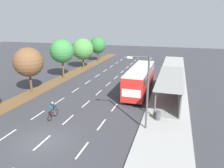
{
  "coord_description": "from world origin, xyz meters",
  "views": [
    {
      "loc": [
        9.64,
        -12.4,
        9.27
      ],
      "look_at": [
        1.71,
        13.27,
        1.2
      ],
      "focal_mm": 33.39,
      "sensor_mm": 36.0,
      "label": 1
    }
  ],
  "objects_px": {
    "streetlight": "(146,88)",
    "trash_bin": "(158,116)",
    "bus_shelter": "(172,86)",
    "median_tree_second": "(28,62)",
    "median_tree_fourth": "(83,49)",
    "median_tree_fifth": "(98,45)",
    "cyclist": "(53,111)",
    "median_tree_third": "(62,51)",
    "bus": "(140,77)"
  },
  "relations": [
    {
      "from": "streetlight",
      "to": "trash_bin",
      "type": "relative_size",
      "value": 7.65
    },
    {
      "from": "bus_shelter",
      "to": "median_tree_second",
      "type": "bearing_deg",
      "value": -171.16
    },
    {
      "from": "streetlight",
      "to": "median_tree_second",
      "type": "bearing_deg",
      "value": 161.52
    },
    {
      "from": "median_tree_fourth",
      "to": "median_tree_fifth",
      "type": "xyz_separation_m",
      "value": [
        0.07,
        8.29,
        -0.09
      ]
    },
    {
      "from": "cyclist",
      "to": "trash_bin",
      "type": "height_order",
      "value": "cyclist"
    },
    {
      "from": "median_tree_fifth",
      "to": "streetlight",
      "type": "height_order",
      "value": "streetlight"
    },
    {
      "from": "bus_shelter",
      "to": "median_tree_fourth",
      "type": "height_order",
      "value": "median_tree_fourth"
    },
    {
      "from": "median_tree_fourth",
      "to": "trash_bin",
      "type": "distance_m",
      "value": 26.35
    },
    {
      "from": "bus_shelter",
      "to": "median_tree_fifth",
      "type": "height_order",
      "value": "median_tree_fifth"
    },
    {
      "from": "median_tree_third",
      "to": "streetlight",
      "type": "relative_size",
      "value": 0.99
    },
    {
      "from": "bus",
      "to": "median_tree_fifth",
      "type": "relative_size",
      "value": 1.99
    },
    {
      "from": "bus_shelter",
      "to": "median_tree_fourth",
      "type": "xyz_separation_m",
      "value": [
        -18.05,
        13.78,
        2.07
      ]
    },
    {
      "from": "cyclist",
      "to": "median_tree_second",
      "type": "xyz_separation_m",
      "value": [
        -6.89,
        5.74,
        3.46
      ]
    },
    {
      "from": "bus_shelter",
      "to": "median_tree_fifth",
      "type": "xyz_separation_m",
      "value": [
        -17.98,
        22.08,
        1.98
      ]
    },
    {
      "from": "median_tree_third",
      "to": "median_tree_fourth",
      "type": "bearing_deg",
      "value": 90.76
    },
    {
      "from": "streetlight",
      "to": "bus_shelter",
      "type": "bearing_deg",
      "value": 75.42
    },
    {
      "from": "median_tree_fifth",
      "to": "streetlight",
      "type": "relative_size",
      "value": 0.87
    },
    {
      "from": "median_tree_second",
      "to": "streetlight",
      "type": "xyz_separation_m",
      "value": [
        15.9,
        -5.31,
        -0.37
      ]
    },
    {
      "from": "bus",
      "to": "cyclist",
      "type": "distance_m",
      "value": 12.71
    },
    {
      "from": "cyclist",
      "to": "median_tree_second",
      "type": "bearing_deg",
      "value": 140.22
    },
    {
      "from": "median_tree_second",
      "to": "trash_bin",
      "type": "distance_m",
      "value": 17.64
    },
    {
      "from": "median_tree_fifth",
      "to": "trash_bin",
      "type": "bearing_deg",
      "value": -59.04
    },
    {
      "from": "trash_bin",
      "to": "median_tree_fifth",
      "type": "bearing_deg",
      "value": 120.96
    },
    {
      "from": "bus_shelter",
      "to": "trash_bin",
      "type": "distance_m",
      "value": 6.32
    },
    {
      "from": "median_tree_fourth",
      "to": "bus_shelter",
      "type": "bearing_deg",
      "value": -37.37
    },
    {
      "from": "bus_shelter",
      "to": "streetlight",
      "type": "distance_m",
      "value": 8.63
    },
    {
      "from": "bus",
      "to": "streetlight",
      "type": "distance_m",
      "value": 10.6
    },
    {
      "from": "bus_shelter",
      "to": "cyclist",
      "type": "bearing_deg",
      "value": -142.47
    },
    {
      "from": "median_tree_second",
      "to": "trash_bin",
      "type": "xyz_separation_m",
      "value": [
        16.93,
        -3.29,
        -3.68
      ]
    },
    {
      "from": "median_tree_third",
      "to": "median_tree_fourth",
      "type": "height_order",
      "value": "median_tree_third"
    },
    {
      "from": "bus",
      "to": "cyclist",
      "type": "height_order",
      "value": "bus"
    },
    {
      "from": "cyclist",
      "to": "median_tree_third",
      "type": "height_order",
      "value": "median_tree_third"
    },
    {
      "from": "median_tree_third",
      "to": "median_tree_fifth",
      "type": "bearing_deg",
      "value": 90.14
    },
    {
      "from": "median_tree_fifth",
      "to": "trash_bin",
      "type": "height_order",
      "value": "median_tree_fifth"
    },
    {
      "from": "median_tree_fifth",
      "to": "cyclist",
      "type": "bearing_deg",
      "value": -77.37
    },
    {
      "from": "bus_shelter",
      "to": "trash_bin",
      "type": "relative_size",
      "value": 13.96
    },
    {
      "from": "bus_shelter",
      "to": "trash_bin",
      "type": "height_order",
      "value": "bus_shelter"
    },
    {
      "from": "median_tree_second",
      "to": "trash_bin",
      "type": "relative_size",
      "value": 7.11
    },
    {
      "from": "median_tree_fourth",
      "to": "median_tree_third",
      "type": "bearing_deg",
      "value": -89.24
    },
    {
      "from": "median_tree_fifth",
      "to": "streetlight",
      "type": "xyz_separation_m",
      "value": [
        15.87,
        -30.19,
        0.04
      ]
    },
    {
      "from": "cyclist",
      "to": "median_tree_fifth",
      "type": "xyz_separation_m",
      "value": [
        -6.86,
        30.62,
        3.05
      ]
    },
    {
      "from": "median_tree_fifth",
      "to": "trash_bin",
      "type": "xyz_separation_m",
      "value": [
        16.9,
        -28.17,
        -3.27
      ]
    },
    {
      "from": "bus_shelter",
      "to": "bus",
      "type": "xyz_separation_m",
      "value": [
        -4.28,
        2.1,
        0.2
      ]
    },
    {
      "from": "median_tree_second",
      "to": "streetlight",
      "type": "relative_size",
      "value": 0.93
    },
    {
      "from": "bus_shelter",
      "to": "median_tree_third",
      "type": "relative_size",
      "value": 1.84
    },
    {
      "from": "streetlight",
      "to": "median_tree_fifth",
      "type": "bearing_deg",
      "value": 117.72
    },
    {
      "from": "cyclist",
      "to": "trash_bin",
      "type": "bearing_deg",
      "value": 13.7
    },
    {
      "from": "bus",
      "to": "cyclist",
      "type": "xyz_separation_m",
      "value": [
        -6.84,
        -10.64,
        -1.28
      ]
    },
    {
      "from": "median_tree_third",
      "to": "median_tree_fifth",
      "type": "height_order",
      "value": "median_tree_third"
    },
    {
      "from": "bus_shelter",
      "to": "trash_bin",
      "type": "xyz_separation_m",
      "value": [
        -1.08,
        -6.09,
        -1.29
      ]
    }
  ]
}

